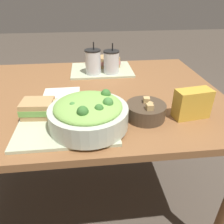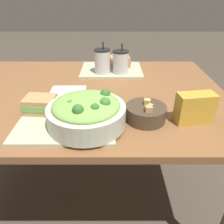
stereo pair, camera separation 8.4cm
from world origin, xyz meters
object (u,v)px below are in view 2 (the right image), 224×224
soup_bowl (147,113)px  baguette_far (107,59)px  drink_cup_red (122,63)px  chip_bag (196,108)px  napkin_folded (69,91)px  sandwich_far (121,61)px  baguette_near (71,101)px  sandwich_near (42,104)px  drink_cup_dark (103,62)px  salad_bowl (88,112)px

soup_bowl → baguette_far: (-0.17, 0.68, 0.01)m
soup_bowl → drink_cup_red: (-0.08, 0.50, 0.04)m
chip_bag → napkin_folded: 0.61m
baguette_far → sandwich_far: bearing=-108.8°
baguette_near → soup_bowl: bearing=-119.6°
sandwich_near → drink_cup_dark: (0.23, 0.46, 0.03)m
drink_cup_red → napkin_folded: 0.36m
salad_bowl → sandwich_near: (-0.20, 0.10, -0.02)m
drink_cup_dark → salad_bowl: bearing=-93.7°
salad_bowl → baguette_near: bearing=123.5°
soup_bowl → baguette_near: bearing=166.1°
salad_bowl → napkin_folded: size_ratio=1.63×
baguette_near → drink_cup_dark: size_ratio=0.81×
sandwich_far → napkin_folded: sandwich_far is taller
drink_cup_dark → drink_cup_red: bearing=-0.0°
drink_cup_dark → sandwich_far: bearing=49.6°
sandwich_near → sandwich_far: bearing=63.8°
sandwich_far → chip_bag: (0.27, -0.64, 0.01)m
drink_cup_dark → baguette_near: bearing=-105.6°
salad_bowl → baguette_far: bearing=85.7°
drink_cup_red → sandwich_far: bearing=90.4°
sandwich_far → drink_cup_dark: bearing=-136.4°
salad_bowl → baguette_far: salad_bowl is taller
sandwich_far → chip_bag: 0.69m
napkin_folded → sandwich_far: bearing=52.5°
baguette_near → napkin_folded: bearing=-2.2°
salad_bowl → drink_cup_red: (0.14, 0.55, 0.01)m
soup_bowl → drink_cup_dark: drink_cup_dark is taller
salad_bowl → chip_bag: bearing=5.3°
baguette_far → chip_bag: chip_bag is taller
sandwich_far → baguette_far: 0.10m
baguette_near → baguette_far: bearing=-28.6°
baguette_near → drink_cup_red: (0.23, 0.43, 0.03)m
sandwich_far → drink_cup_red: size_ratio=0.79×
sandwich_far → baguette_far: sandwich_far is taller
sandwich_far → napkin_folded: 0.45m
drink_cup_red → drink_cup_dark: bearing=180.0°
soup_bowl → baguette_near: (-0.31, 0.08, 0.01)m
baguette_far → drink_cup_dark: drink_cup_dark is taller
salad_bowl → sandwich_far: 0.69m
drink_cup_red → napkin_folded: size_ratio=0.98×
salad_bowl → drink_cup_red: drink_cup_red is taller
soup_bowl → sandwich_far: size_ratio=1.16×
salad_bowl → napkin_folded: 0.35m
sandwich_near → baguette_far: 0.68m
salad_bowl → sandwich_far: (0.14, 0.67, -0.02)m
salad_bowl → chip_bag: 0.41m
salad_bowl → sandwich_near: salad_bowl is taller
salad_bowl → drink_cup_dark: drink_cup_dark is taller
chip_bag → sandwich_far: bearing=104.3°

